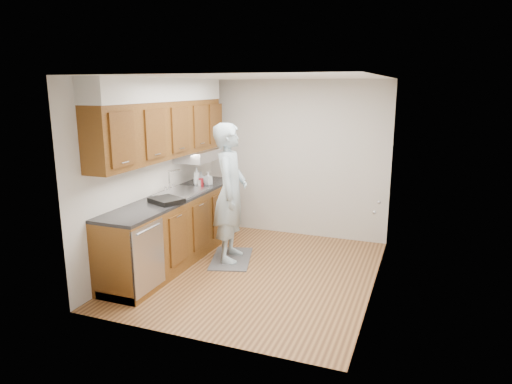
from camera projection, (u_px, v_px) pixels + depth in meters
floor at (256, 272)px, 6.02m from camera, size 3.50×3.50×0.00m
ceiling at (256, 77)px, 5.46m from camera, size 3.50×3.50×0.00m
wall_left at (154, 172)px, 6.26m from camera, size 0.02×3.50×2.50m
wall_right at (379, 189)px, 5.22m from camera, size 0.02×3.50×2.50m
wall_back at (295, 159)px, 7.33m from camera, size 3.00×0.02×2.50m
counter at (176, 227)px, 6.33m from camera, size 0.64×2.80×1.30m
upper_cabinets at (164, 120)px, 6.08m from camera, size 0.47×2.80×1.21m
closet_door at (379, 202)px, 5.55m from camera, size 0.02×1.22×2.05m
floor_mat at (231, 259)px, 6.46m from camera, size 0.76×1.01×0.02m
person at (230, 184)px, 6.22m from camera, size 0.66×0.85×2.16m
soap_bottle_a at (197, 176)px, 6.84m from camera, size 0.12×0.12×0.28m
soap_bottle_b at (208, 178)px, 6.88m from camera, size 0.11×0.11×0.20m
soap_bottle_c at (201, 178)px, 6.96m from camera, size 0.18×0.18×0.19m
soda_can at (201, 183)px, 6.73m from camera, size 0.09×0.09×0.13m
steel_can at (200, 183)px, 6.72m from camera, size 0.08×0.08×0.11m
dish_rack at (167, 200)px, 5.82m from camera, size 0.49×0.46×0.06m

